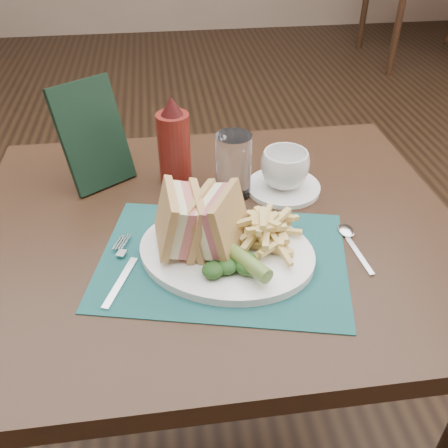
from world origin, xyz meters
The scene contains 18 objects.
floor centered at (0.00, 0.00, 0.00)m, with size 7.00×7.00×0.00m, color black.
wall_back centered at (0.00, 3.50, 0.00)m, with size 6.00×6.00×0.00m, color gray.
table_main centered at (0.00, -0.50, 0.38)m, with size 0.90×0.75×0.75m, color black, non-canonical shape.
table_bg_right centered at (1.99, 2.49, 0.38)m, with size 0.90×0.75×0.75m, color black, non-canonical shape.
placemat centered at (0.00, -0.60, 0.75)m, with size 0.41×0.30×0.00m, color #164948.
plate centered at (0.00, -0.59, 0.76)m, with size 0.30×0.24×0.01m, color white, non-canonical shape.
sandwich_half_a centered at (-0.09, -0.57, 0.82)m, with size 0.06×0.11×0.10m, color tan, non-canonical shape.
sandwich_half_b centered at (-0.03, -0.58, 0.82)m, with size 0.06×0.11×0.10m, color tan, non-canonical shape.
kale_garnish centered at (0.01, -0.64, 0.78)m, with size 0.11×0.08×0.03m, color #1A3C16, non-canonical shape.
pickle_spear centered at (0.02, -0.64, 0.79)m, with size 0.02×0.02×0.12m, color #52732B.
fries_pile centered at (0.07, -0.58, 0.80)m, with size 0.18×0.20×0.06m, color #E0C370, non-canonical shape.
fork centered at (-0.17, -0.61, 0.76)m, with size 0.03×0.17×0.01m, color silver, non-canonical shape.
spoon centered at (0.23, -0.60, 0.76)m, with size 0.03×0.15×0.01m, color silver, non-canonical shape.
saucer centered at (0.15, -0.40, 0.76)m, with size 0.15×0.15×0.01m, color white.
coffee_cup centered at (0.15, -0.40, 0.80)m, with size 0.10×0.10×0.08m, color white.
drinking_glass centered at (0.05, -0.40, 0.81)m, with size 0.07×0.07×0.13m, color white.
ketchup_bottle centered at (-0.07, -0.33, 0.84)m, with size 0.07×0.07×0.19m, color #611610, non-canonical shape.
check_presenter centered at (-0.22, -0.31, 0.85)m, with size 0.13×0.01×0.22m, color black.
Camera 1 is at (-0.09, -1.24, 1.30)m, focal length 40.00 mm.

